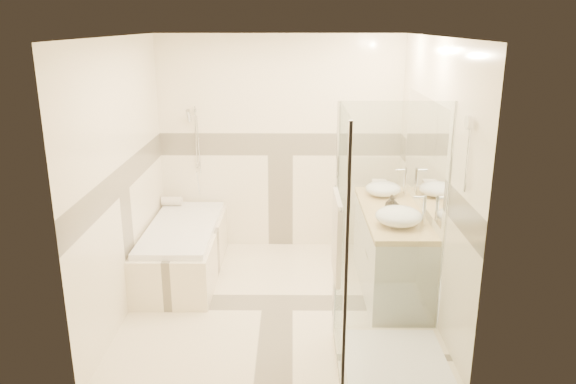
{
  "coord_description": "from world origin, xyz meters",
  "views": [
    {
      "loc": [
        0.14,
        -4.91,
        2.62
      ],
      "look_at": [
        0.1,
        0.25,
        1.05
      ],
      "focal_mm": 35.0,
      "sensor_mm": 36.0,
      "label": 1
    }
  ],
  "objects_px": {
    "bathtub": "(183,247)",
    "vessel_sink_far": "(399,216)",
    "amenity_bottle_a": "(393,206)",
    "vessel_sink_near": "(383,189)",
    "vanity": "(390,250)",
    "shower_enclosure": "(380,304)",
    "amenity_bottle_b": "(391,203)"
  },
  "relations": [
    {
      "from": "shower_enclosure",
      "to": "amenity_bottle_a",
      "type": "height_order",
      "value": "shower_enclosure"
    },
    {
      "from": "bathtub",
      "to": "shower_enclosure",
      "type": "distance_m",
      "value": 2.47
    },
    {
      "from": "shower_enclosure",
      "to": "amenity_bottle_b",
      "type": "xyz_separation_m",
      "value": [
        0.27,
        1.24,
        0.43
      ]
    },
    {
      "from": "bathtub",
      "to": "amenity_bottle_a",
      "type": "bearing_deg",
      "value": -12.62
    },
    {
      "from": "vessel_sink_far",
      "to": "amenity_bottle_a",
      "type": "relative_size",
      "value": 2.45
    },
    {
      "from": "bathtub",
      "to": "shower_enclosure",
      "type": "xyz_separation_m",
      "value": [
        1.86,
        -1.62,
        0.2
      ]
    },
    {
      "from": "shower_enclosure",
      "to": "amenity_bottle_a",
      "type": "relative_size",
      "value": 11.79
    },
    {
      "from": "vanity",
      "to": "vessel_sink_far",
      "type": "bearing_deg",
      "value": -92.75
    },
    {
      "from": "bathtub",
      "to": "vanity",
      "type": "height_order",
      "value": "vanity"
    },
    {
      "from": "vanity",
      "to": "vessel_sink_near",
      "type": "relative_size",
      "value": 4.35
    },
    {
      "from": "vessel_sink_far",
      "to": "amenity_bottle_a",
      "type": "xyz_separation_m",
      "value": [
        0.0,
        0.29,
        0.0
      ]
    },
    {
      "from": "bathtub",
      "to": "amenity_bottle_a",
      "type": "height_order",
      "value": "amenity_bottle_a"
    },
    {
      "from": "vanity",
      "to": "shower_enclosure",
      "type": "distance_m",
      "value": 1.31
    },
    {
      "from": "bathtub",
      "to": "vessel_sink_far",
      "type": "relative_size",
      "value": 4.01
    },
    {
      "from": "bathtub",
      "to": "amenity_bottle_b",
      "type": "xyz_separation_m",
      "value": [
        2.13,
        -0.38,
        0.63
      ]
    },
    {
      "from": "vanity",
      "to": "amenity_bottle_a",
      "type": "relative_size",
      "value": 9.37
    },
    {
      "from": "vanity",
      "to": "amenity_bottle_a",
      "type": "height_order",
      "value": "amenity_bottle_a"
    },
    {
      "from": "amenity_bottle_b",
      "to": "bathtub",
      "type": "bearing_deg",
      "value": 170.0
    },
    {
      "from": "bathtub",
      "to": "vessel_sink_far",
      "type": "xyz_separation_m",
      "value": [
        2.13,
        -0.77,
        0.63
      ]
    },
    {
      "from": "shower_enclosure",
      "to": "vessel_sink_near",
      "type": "distance_m",
      "value": 1.83
    },
    {
      "from": "vessel_sink_near",
      "to": "amenity_bottle_b",
      "type": "xyz_separation_m",
      "value": [
        0.0,
        -0.51,
        0.01
      ]
    },
    {
      "from": "bathtub",
      "to": "vessel_sink_far",
      "type": "distance_m",
      "value": 2.35
    },
    {
      "from": "vessel_sink_far",
      "to": "amenity_bottle_b",
      "type": "bearing_deg",
      "value": 90.0
    },
    {
      "from": "amenity_bottle_a",
      "to": "vessel_sink_far",
      "type": "bearing_deg",
      "value": -90.0
    },
    {
      "from": "vessel_sink_near",
      "to": "shower_enclosure",
      "type": "bearing_deg",
      "value": -98.81
    },
    {
      "from": "bathtub",
      "to": "vessel_sink_near",
      "type": "bearing_deg",
      "value": 3.73
    },
    {
      "from": "amenity_bottle_a",
      "to": "vessel_sink_near",
      "type": "bearing_deg",
      "value": 90.0
    },
    {
      "from": "amenity_bottle_a",
      "to": "vanity",
      "type": "bearing_deg",
      "value": 81.05
    },
    {
      "from": "vessel_sink_far",
      "to": "vessel_sink_near",
      "type": "bearing_deg",
      "value": 90.0
    },
    {
      "from": "bathtub",
      "to": "shower_enclosure",
      "type": "bearing_deg",
      "value": -41.1
    },
    {
      "from": "vanity",
      "to": "vessel_sink_near",
      "type": "height_order",
      "value": "vessel_sink_near"
    },
    {
      "from": "vessel_sink_near",
      "to": "amenity_bottle_a",
      "type": "height_order",
      "value": "amenity_bottle_a"
    }
  ]
}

